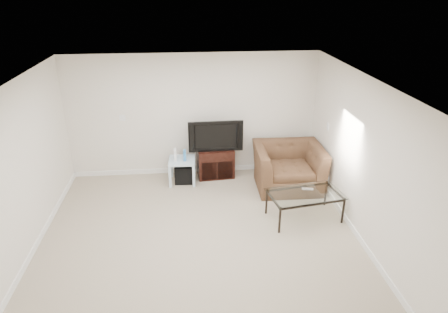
{
  "coord_description": "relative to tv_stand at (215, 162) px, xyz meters",
  "views": [
    {
      "loc": [
        -0.12,
        -5.2,
        3.75
      ],
      "look_at": [
        0.5,
        1.2,
        0.9
      ],
      "focal_mm": 32.0,
      "sensor_mm": 36.0,
      "label": 1
    }
  ],
  "objects": [
    {
      "name": "game_case",
      "position": [
        -0.62,
        -0.25,
        0.29
      ],
      "size": [
        0.05,
        0.14,
        0.2
      ],
      "primitive_type": "cube",
      "rotation": [
        0.0,
        0.0,
        -0.01
      ],
      "color": "#337FCC",
      "rests_on": "side_table"
    },
    {
      "name": "tv_stand",
      "position": [
        0.0,
        0.0,
        0.0
      ],
      "size": [
        0.77,
        0.56,
        0.61
      ],
      "primitive_type": null,
      "rotation": [
        0.0,
        0.0,
        0.08
      ],
      "color": "black",
      "rests_on": "floor"
    },
    {
      "name": "wall_right",
      "position": [
        2.08,
        -2.28,
        0.95
      ],
      "size": [
        0.02,
        5.0,
        2.5
      ],
      "primitive_type": "cube",
      "color": "silver",
      "rests_on": "ground"
    },
    {
      "name": "coffee_table",
      "position": [
        1.38,
        -1.79,
        -0.07
      ],
      "size": [
        1.31,
        0.88,
        0.48
      ],
      "primitive_type": null,
      "rotation": [
        0.0,
        0.0,
        0.16
      ],
      "color": "black",
      "rests_on": "floor"
    },
    {
      "name": "remote",
      "position": [
        1.45,
        -1.66,
        0.18
      ],
      "size": [
        0.2,
        0.08,
        0.02
      ],
      "primitive_type": "cube",
      "rotation": [
        0.0,
        0.0,
        -0.15
      ],
      "color": "#B2B2B7",
      "rests_on": "coffee_table"
    },
    {
      "name": "plate_right_outlet",
      "position": [
        2.06,
        -0.98,
        -0.0
      ],
      "size": [
        0.02,
        0.08,
        0.12
      ],
      "primitive_type": "cube",
      "color": "white",
      "rests_on": "wall_right"
    },
    {
      "name": "recliner",
      "position": [
        1.38,
        -0.63,
        0.26
      ],
      "size": [
        1.31,
        0.87,
        1.13
      ],
      "primitive_type": "imported",
      "rotation": [
        0.0,
        0.0,
        -0.02
      ],
      "color": "brown",
      "rests_on": "floor"
    },
    {
      "name": "ceiling",
      "position": [
        -0.42,
        -2.28,
        2.2
      ],
      "size": [
        5.0,
        5.0,
        0.0
      ],
      "primitive_type": "plane",
      "color": "white",
      "rests_on": "ground"
    },
    {
      "name": "side_table",
      "position": [
        -0.68,
        -0.23,
        -0.06
      ],
      "size": [
        0.53,
        0.53,
        0.49
      ],
      "primitive_type": null,
      "rotation": [
        0.0,
        0.0,
        -0.04
      ],
      "color": "silver",
      "rests_on": "floor"
    },
    {
      "name": "game_console",
      "position": [
        -0.81,
        -0.25,
        0.3
      ],
      "size": [
        0.06,
        0.17,
        0.23
      ],
      "primitive_type": "cube",
      "rotation": [
        0.0,
        0.0,
        0.04
      ],
      "color": "white",
      "rests_on": "side_table"
    },
    {
      "name": "plate_back",
      "position": [
        -1.82,
        0.21,
        0.95
      ],
      "size": [
        0.12,
        0.02,
        0.12
      ],
      "primitive_type": "cube",
      "color": "white",
      "rests_on": "wall_back"
    },
    {
      "name": "floor",
      "position": [
        -0.42,
        -2.28,
        -0.3
      ],
      "size": [
        5.0,
        5.0,
        0.0
      ],
      "primitive_type": "plane",
      "color": "tan",
      "rests_on": "ground"
    },
    {
      "name": "wall_back",
      "position": [
        -0.42,
        0.22,
        0.95
      ],
      "size": [
        5.0,
        0.02,
        2.5
      ],
      "primitive_type": "cube",
      "color": "silver",
      "rests_on": "ground"
    },
    {
      "name": "wall_left",
      "position": [
        -2.92,
        -2.28,
        0.95
      ],
      "size": [
        0.02,
        5.0,
        2.5
      ],
      "primitive_type": "cube",
      "color": "silver",
      "rests_on": "ground"
    },
    {
      "name": "dvd_player",
      "position": [
        0.0,
        -0.04,
        0.2
      ],
      "size": [
        0.43,
        0.32,
        0.06
      ],
      "primitive_type": "cube",
      "rotation": [
        0.0,
        0.0,
        0.08
      ],
      "color": "black",
      "rests_on": "tv_stand"
    },
    {
      "name": "plate_right_switch",
      "position": [
        2.06,
        -0.68,
        0.95
      ],
      "size": [
        0.02,
        0.09,
        0.13
      ],
      "primitive_type": "cube",
      "color": "white",
      "rests_on": "wall_right"
    },
    {
      "name": "subwoofer",
      "position": [
        -0.65,
        -0.21,
        -0.13
      ],
      "size": [
        0.38,
        0.38,
        0.36
      ],
      "primitive_type": "cube",
      "rotation": [
        0.0,
        0.0,
        -0.05
      ],
      "color": "black",
      "rests_on": "floor"
    },
    {
      "name": "television",
      "position": [
        0.0,
        -0.03,
        0.62
      ],
      "size": [
        1.02,
        0.22,
        0.63
      ],
      "primitive_type": "imported",
      "rotation": [
        0.0,
        0.0,
        0.02
      ],
      "color": "black",
      "rests_on": "tv_stand"
    }
  ]
}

